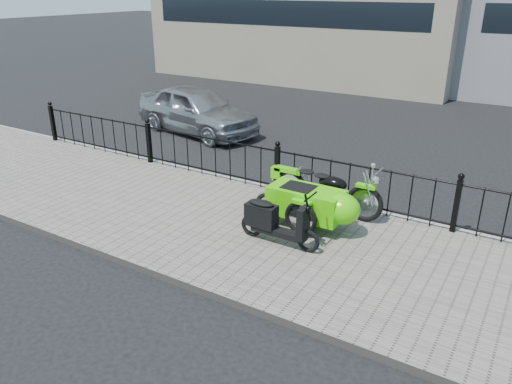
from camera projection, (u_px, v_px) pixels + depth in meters
The scene contains 8 objects.
ground at pixel (243, 219), 9.38m from camera, with size 120.00×120.00×0.00m, color black.
sidewalk at pixel (228, 227), 8.97m from camera, with size 30.00×3.80×0.12m, color #665D56.
curb at pixel (280, 191), 10.50m from camera, with size 30.00×0.10×0.12m, color gray.
iron_fence at pixel (277, 170), 10.18m from camera, with size 14.11×0.11×1.08m.
motorcycle_sidecar at pixel (319, 201), 8.69m from camera, with size 2.28×1.47×0.98m.
scooter at pixel (274, 221), 8.16m from camera, with size 1.46×0.42×0.99m.
spare_tire at pixel (268, 208), 8.89m from camera, with size 0.56×0.56×0.08m, color black.
sedan_car at pixel (197, 110), 14.64m from camera, with size 1.63×4.05×1.38m, color #A3A5AA.
Camera 1 is at (4.64, -7.09, 4.08)m, focal length 35.00 mm.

